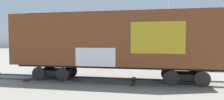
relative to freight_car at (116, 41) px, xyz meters
The scene contains 7 objects.
ground_plane 2.91m from the freight_car, ahead, with size 260.00×260.00×0.00m, color gray.
track 3.13m from the freight_car, behind, with size 60.01×4.44×0.08m.
freight_car is the anchor object (origin of this frame).
flagpole 13.03m from the freight_car, 70.80° to the left, with size 1.02×0.99×9.66m.
hillside 65.64m from the freight_car, 89.01° to the left, with size 139.81×31.18×13.97m.
parked_car_red 7.37m from the freight_car, 112.49° to the left, with size 4.40×2.05×1.72m.
parked_car_black 7.43m from the freight_car, 68.47° to the left, with size 4.69×2.06×1.79m.
Camera 1 is at (1.13, -11.62, 2.63)m, focal length 28.86 mm.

